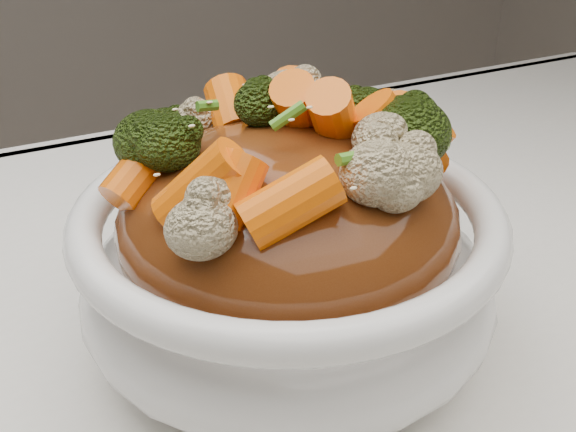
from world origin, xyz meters
name	(u,v)px	position (x,y,z in m)	size (l,w,h in m)	color
tablecloth	(341,421)	(0.00, 0.00, 0.73)	(1.20, 0.80, 0.04)	white
bowl	(288,270)	(0.00, 0.06, 0.79)	(0.22, 0.22, 0.09)	white
sauce_base	(288,221)	(0.00, 0.06, 0.82)	(0.18, 0.18, 0.10)	#59290F
carrots	(288,104)	(0.00, 0.06, 0.89)	(0.18, 0.18, 0.05)	#FF6B08
broccoli	(288,106)	(0.00, 0.06, 0.89)	(0.18, 0.18, 0.05)	black
cauliflower	(288,110)	(0.00, 0.06, 0.89)	(0.18, 0.18, 0.04)	#CFBC8D
scallions	(288,102)	(0.00, 0.06, 0.89)	(0.13, 0.13, 0.02)	#478A1F
sesame_seeds	(288,102)	(0.00, 0.06, 0.89)	(0.16, 0.16, 0.01)	#F6E8AF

